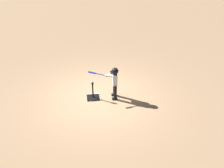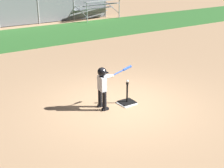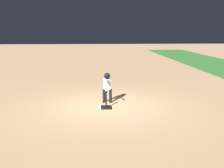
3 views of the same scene
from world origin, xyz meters
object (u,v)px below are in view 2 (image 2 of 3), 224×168
batting_tee (127,100)px  batter_child (103,83)px  baseball (127,81)px  bleachers_center (94,9)px

batting_tee → batter_child: 0.98m
batting_tee → batter_child: (-0.72, 0.07, 0.65)m
batter_child → baseball: (0.72, -0.07, -0.09)m
batting_tee → bleachers_center: size_ratio=0.19×
batting_tee → bleachers_center: bearing=63.9°
baseball → bleachers_center: size_ratio=0.02×
batter_child → bleachers_center: size_ratio=0.36×
baseball → bleachers_center: (6.23, 12.72, 0.01)m
batting_tee → baseball: (0.00, 0.00, 0.57)m
batter_child → bleachers_center: bleachers_center is taller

